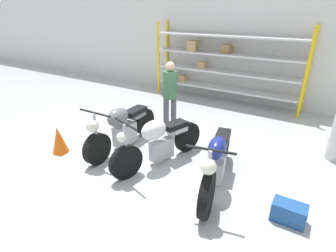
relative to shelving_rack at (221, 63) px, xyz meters
name	(u,v)px	position (x,y,z in m)	size (l,w,h in m)	color
ground_plane	(157,168)	(0.51, -4.30, -1.18)	(30.00, 30.00, 0.00)	#B2B7B7
back_wall	(244,41)	(0.51, 0.37, 0.62)	(30.00, 0.08, 3.60)	silver
shelving_rack	(221,63)	(0.00, 0.00, 0.00)	(4.53, 0.63, 2.31)	yellow
motorcycle_grey	(122,127)	(-0.54, -3.98, -0.74)	(0.72, 2.10, 1.01)	black
motorcycle_white	(159,141)	(0.45, -4.11, -0.71)	(0.87, 2.01, 1.02)	black
motorcycle_blue	(217,161)	(1.61, -4.21, -0.72)	(0.74, 2.09, 1.03)	black
person_browsing	(170,91)	(-0.19, -2.67, -0.24)	(0.45, 0.45, 1.61)	#595960
toolbox	(289,213)	(2.76, -4.42, -1.04)	(0.44, 0.26, 0.28)	#1E4C8C
traffic_cone	(59,140)	(-1.49, -4.82, -0.91)	(0.32, 0.32, 0.55)	orange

